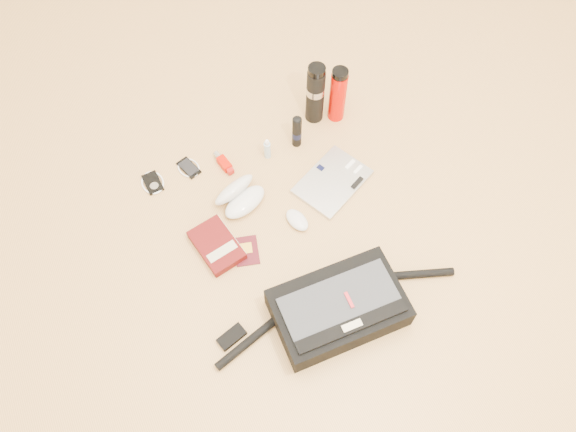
{
  "coord_description": "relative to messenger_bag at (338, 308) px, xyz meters",
  "views": [
    {
      "loc": [
        -0.48,
        -0.84,
        1.86
      ],
      "look_at": [
        -0.05,
        0.08,
        0.06
      ],
      "focal_mm": 35.0,
      "sensor_mm": 36.0,
      "label": 1
    }
  ],
  "objects": [
    {
      "name": "ground",
      "position": [
        0.05,
        0.32,
        -0.06
      ],
      "size": [
        4.0,
        4.0,
        0.0
      ],
      "primitive_type": "plane",
      "color": "tan",
      "rests_on": "ground"
    },
    {
      "name": "messenger_bag",
      "position": [
        0.0,
        0.0,
        0.0
      ],
      "size": [
        0.9,
        0.29,
        0.12
      ],
      "rotation": [
        0.0,
        0.0,
        -0.05
      ],
      "color": "black",
      "rests_on": "ground"
    },
    {
      "name": "laptop",
      "position": [
        0.24,
        0.48,
        -0.05
      ],
      "size": [
        0.34,
        0.3,
        0.03
      ],
      "rotation": [
        0.0,
        0.0,
        0.43
      ],
      "color": "#B8B8BA",
      "rests_on": "ground"
    },
    {
      "name": "book",
      "position": [
        -0.28,
        0.42,
        -0.04
      ],
      "size": [
        0.17,
        0.23,
        0.04
      ],
      "rotation": [
        0.0,
        0.0,
        0.17
      ],
      "color": "#4D0B0B",
      "rests_on": "ground"
    },
    {
      "name": "passport",
      "position": [
        -0.19,
        0.36,
        -0.05
      ],
      "size": [
        0.12,
        0.14,
        0.01
      ],
      "rotation": [
        0.0,
        0.0,
        -0.28
      ],
      "color": "#480E15",
      "rests_on": "ground"
    },
    {
      "name": "mouse",
      "position": [
        0.03,
        0.39,
        -0.04
      ],
      "size": [
        0.09,
        0.12,
        0.03
      ],
      "rotation": [
        0.0,
        0.0,
        0.22
      ],
      "color": "silver",
      "rests_on": "ground"
    },
    {
      "name": "sunglasses_case",
      "position": [
        -0.12,
        0.56,
        -0.02
      ],
      "size": [
        0.23,
        0.21,
        0.11
      ],
      "rotation": [
        0.0,
        0.0,
        0.35
      ],
      "color": "silver",
      "rests_on": "ground"
    },
    {
      "name": "ipod",
      "position": [
        -0.4,
        0.79,
        -0.05
      ],
      "size": [
        0.09,
        0.1,
        0.01
      ],
      "rotation": [
        0.0,
        0.0,
        0.04
      ],
      "color": "black",
      "rests_on": "ground"
    },
    {
      "name": "phone",
      "position": [
        -0.25,
        0.79,
        -0.05
      ],
      "size": [
        0.1,
        0.11,
        0.01
      ],
      "rotation": [
        0.0,
        0.0,
        0.3
      ],
      "color": "black",
      "rests_on": "ground"
    },
    {
      "name": "inhaler",
      "position": [
        -0.12,
        0.75,
        -0.04
      ],
      "size": [
        0.05,
        0.12,
        0.03
      ],
      "rotation": [
        0.0,
        0.0,
        0.18
      ],
      "color": "#BE0D00",
      "rests_on": "ground"
    },
    {
      "name": "spray_bottle",
      "position": [
        0.06,
        0.71,
        -0.01
      ],
      "size": [
        0.04,
        0.04,
        0.1
      ],
      "rotation": [
        0.0,
        0.0,
        -0.43
      ],
      "color": "#A6CAE1",
      "rests_on": "ground"
    },
    {
      "name": "aerosol_can",
      "position": [
        0.19,
        0.72,
        0.02
      ],
      "size": [
        0.05,
        0.05,
        0.16
      ],
      "rotation": [
        0.0,
        0.0,
        0.24
      ],
      "color": "black",
      "rests_on": "ground"
    },
    {
      "name": "thermos_black",
      "position": [
        0.32,
        0.81,
        0.09
      ],
      "size": [
        0.08,
        0.08,
        0.29
      ],
      "rotation": [
        0.0,
        0.0,
        0.14
      ],
      "color": "black",
      "rests_on": "ground"
    },
    {
      "name": "thermos_red",
      "position": [
        0.41,
        0.78,
        0.07
      ],
      "size": [
        0.09,
        0.09,
        0.26
      ],
      "rotation": [
        0.0,
        0.0,
        -0.39
      ],
      "color": "#C00800",
      "rests_on": "ground"
    }
  ]
}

